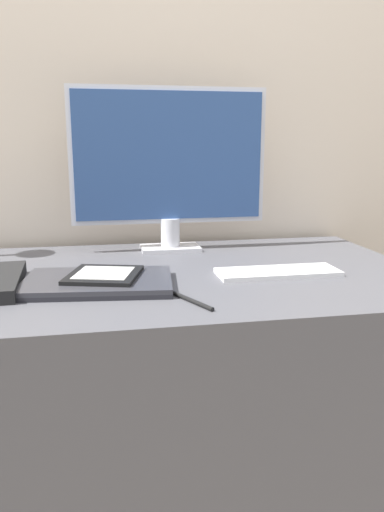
# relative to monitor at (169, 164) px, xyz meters

# --- Properties ---
(wall_back) EXTENTS (3.60, 0.05, 2.40)m
(wall_back) POSITION_rel_monitor_xyz_m (-0.07, 0.17, 0.23)
(wall_back) COLOR beige
(wall_back) RESTS_ON ground_plane
(desk) EXTENTS (1.35, 0.78, 0.71)m
(desk) POSITION_rel_monitor_xyz_m (-0.07, -0.27, -0.62)
(desk) COLOR #4C4C51
(desk) RESTS_ON ground_plane
(monitor) EXTENTS (0.59, 0.11, 0.48)m
(monitor) POSITION_rel_monitor_xyz_m (0.00, 0.00, 0.00)
(monitor) COLOR silver
(monitor) RESTS_ON desk
(keyboard) EXTENTS (0.31, 0.11, 0.01)m
(keyboard) POSITION_rel_monitor_xyz_m (0.22, -0.35, -0.25)
(keyboard) COLOR silver
(keyboard) RESTS_ON desk
(laptop) EXTENTS (0.36, 0.25, 0.02)m
(laptop) POSITION_rel_monitor_xyz_m (-0.22, -0.37, -0.25)
(laptop) COLOR #232328
(laptop) RESTS_ON desk
(ereader) EXTENTS (0.19, 0.20, 0.01)m
(ereader) POSITION_rel_monitor_xyz_m (-0.21, -0.36, -0.24)
(ereader) COLOR black
(ereader) RESTS_ON laptop
(pen) EXTENTS (0.07, 0.13, 0.01)m
(pen) POSITION_rel_monitor_xyz_m (-0.03, -0.53, -0.26)
(pen) COLOR black
(pen) RESTS_ON desk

